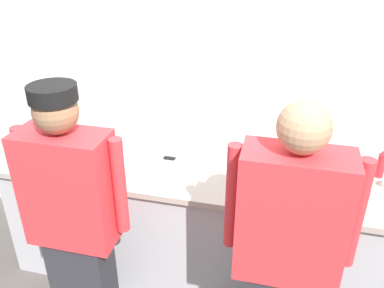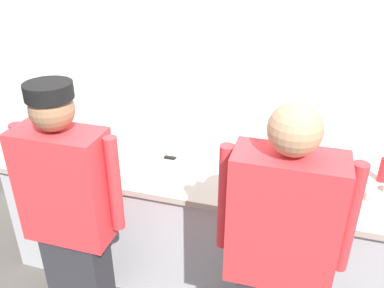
% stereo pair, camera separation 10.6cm
% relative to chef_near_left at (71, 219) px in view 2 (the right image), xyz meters
% --- Properties ---
extents(wall_back, '(4.39, 0.10, 2.64)m').
position_rel_chef_near_left_xyz_m(wall_back, '(0.55, 1.24, 0.40)').
color(wall_back, silver).
rests_on(wall_back, ground).
extents(prep_counter, '(2.80, 0.76, 0.92)m').
position_rel_chef_near_left_xyz_m(prep_counter, '(0.55, 0.73, -0.46)').
color(prep_counter, '#B2B2B7').
rests_on(prep_counter, ground).
extents(chef_near_left, '(0.62, 0.24, 1.71)m').
position_rel_chef_near_left_xyz_m(chef_near_left, '(0.00, 0.00, 0.00)').
color(chef_near_left, '#2D2D33').
rests_on(chef_near_left, ground).
extents(chef_center, '(0.63, 0.24, 1.74)m').
position_rel_chef_near_left_xyz_m(chef_center, '(1.14, -0.00, 0.01)').
color(chef_center, '#2D2D33').
rests_on(chef_center, ground).
extents(plate_stack_front, '(0.23, 0.23, 0.10)m').
position_rel_chef_near_left_xyz_m(plate_stack_front, '(-0.59, 0.57, 0.05)').
color(plate_stack_front, white).
rests_on(plate_stack_front, prep_counter).
extents(mixing_bowl_steel, '(0.30, 0.30, 0.13)m').
position_rel_chef_near_left_xyz_m(mixing_bowl_steel, '(1.19, 0.72, 0.06)').
color(mixing_bowl_steel, '#B7BABF').
rests_on(mixing_bowl_steel, prep_counter).
extents(sheet_tray, '(0.59, 0.43, 0.02)m').
position_rel_chef_near_left_xyz_m(sheet_tray, '(-0.03, 0.72, 0.01)').
color(sheet_tray, '#B7BABF').
rests_on(sheet_tray, prep_counter).
extents(squeeze_bottle_primary, '(0.06, 0.06, 0.19)m').
position_rel_chef_near_left_xyz_m(squeeze_bottle_primary, '(1.55, 0.83, 0.09)').
color(squeeze_bottle_primary, orange).
rests_on(squeeze_bottle_primary, prep_counter).
extents(squeeze_bottle_secondary, '(0.05, 0.05, 0.20)m').
position_rel_chef_near_left_xyz_m(squeeze_bottle_secondary, '(1.70, 0.92, 0.09)').
color(squeeze_bottle_secondary, red).
rests_on(squeeze_bottle_secondary, prep_counter).
extents(ramekin_green_sauce, '(0.09, 0.09, 0.05)m').
position_rel_chef_near_left_xyz_m(ramekin_green_sauce, '(-0.32, 0.52, 0.03)').
color(ramekin_green_sauce, white).
rests_on(ramekin_green_sauce, prep_counter).
extents(ramekin_orange_sauce, '(0.10, 0.10, 0.05)m').
position_rel_chef_near_left_xyz_m(ramekin_orange_sauce, '(1.64, 0.67, 0.03)').
color(ramekin_orange_sauce, white).
rests_on(ramekin_orange_sauce, prep_counter).
extents(ramekin_red_sauce, '(0.11, 0.11, 0.04)m').
position_rel_chef_near_left_xyz_m(ramekin_red_sauce, '(-0.34, 0.92, 0.02)').
color(ramekin_red_sauce, white).
rests_on(ramekin_red_sauce, prep_counter).
extents(deli_cup, '(0.09, 0.09, 0.11)m').
position_rel_chef_near_left_xyz_m(deli_cup, '(1.45, 0.83, 0.05)').
color(deli_cup, white).
rests_on(deli_cup, prep_counter).
extents(chefs_knife, '(0.27, 0.03, 0.02)m').
position_rel_chef_near_left_xyz_m(chefs_knife, '(0.37, 0.81, 0.01)').
color(chefs_knife, '#B7BABF').
rests_on(chefs_knife, prep_counter).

